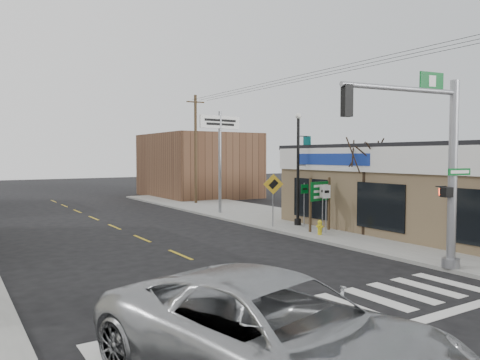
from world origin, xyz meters
TOP-DOWN VIEW (x-y plane):
  - ground at (0.00, 0.00)m, footprint 140.00×140.00m
  - sidewalk_right at (9.00, 13.00)m, footprint 6.00×38.00m
  - center_line at (0.00, 8.00)m, footprint 0.12×56.00m
  - crosswalk at (0.00, 0.40)m, footprint 11.00×2.20m
  - thrift_store at (14.50, 6.00)m, footprint 12.00×14.00m
  - bldg_distant_right at (12.00, 30.00)m, footprint 8.00×10.00m
  - suv at (-3.03, -1.97)m, footprint 4.45×6.99m
  - traffic_signal_pole at (5.48, 1.14)m, footprint 4.79×0.38m
  - guide_sign at (7.58, 8.79)m, footprint 1.43×0.13m
  - fire_hydrant at (6.83, 7.98)m, footprint 0.21×0.21m
  - ped_crossing_sign at (6.51, 11.07)m, footprint 1.02×0.07m
  - lamp_post at (7.95, 10.82)m, footprint 0.74×0.58m
  - dance_center_sign at (7.14, 17.52)m, footprint 2.95×0.18m
  - bare_tree at (8.56, 6.96)m, footprint 2.54×2.54m
  - shrub_front at (9.82, 3.99)m, footprint 1.45×1.45m
  - shrub_back at (9.93, 6.22)m, footprint 1.00×1.00m
  - utility_pole_far at (8.58, 23.68)m, footprint 1.40×0.21m

SIDE VIEW (x-z plane):
  - ground at x=0.00m, z-range 0.00..0.00m
  - center_line at x=0.00m, z-range 0.00..0.01m
  - crosswalk at x=0.00m, z-range 0.00..0.01m
  - sidewalk_right at x=9.00m, z-range 0.00..0.13m
  - fire_hydrant at x=6.83m, z-range 0.16..0.82m
  - shrub_back at x=9.93m, z-range 0.13..0.88m
  - shrub_front at x=9.82m, z-range 0.13..1.22m
  - suv at x=-3.03m, z-range 0.00..1.80m
  - guide_sign at x=7.58m, z-range 0.52..3.03m
  - ped_crossing_sign at x=6.51m, z-range 0.62..3.26m
  - thrift_store at x=14.50m, z-range 0.00..4.00m
  - bldg_distant_right at x=12.00m, z-range 0.00..5.60m
  - lamp_post at x=7.95m, z-range 0.58..6.27m
  - traffic_signal_pole at x=5.48m, z-range 0.71..6.77m
  - bare_tree at x=8.56m, z-range 1.59..6.67m
  - utility_pole_far at x=8.58m, z-range 0.23..8.28m
  - dance_center_sign at x=7.14m, z-range 1.76..8.04m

